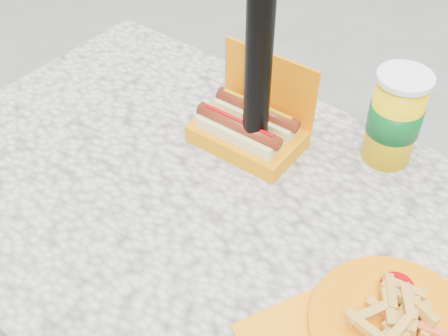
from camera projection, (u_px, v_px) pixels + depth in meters
The scene contains 4 objects.
picnic_table at pixel (206, 237), 1.13m from camera, with size 1.20×0.80×0.75m.
hotdog_box at pixel (249, 127), 1.15m from camera, with size 0.22×0.15×0.18m.
fries_plate at pixel (389, 327), 0.84m from camera, with size 0.33×0.36×0.05m.
soda_cup at pixel (395, 118), 1.07m from camera, with size 0.10×0.10×0.20m.
Camera 1 is at (0.47, -0.55, 1.52)m, focal length 45.00 mm.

